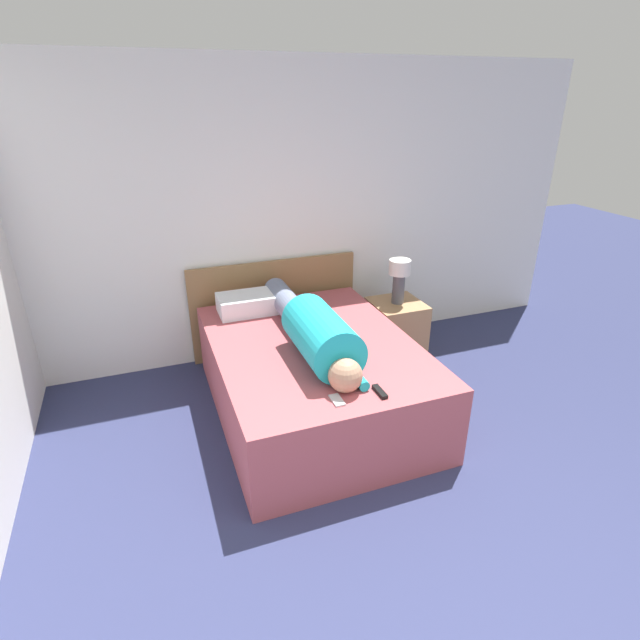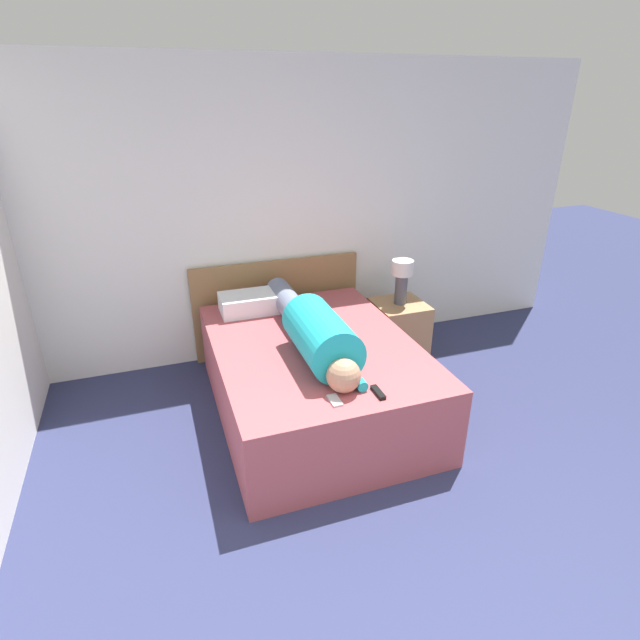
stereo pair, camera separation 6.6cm
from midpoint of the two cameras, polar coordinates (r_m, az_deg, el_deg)
wall_back at (r=4.60m, az=-3.44°, el=11.91°), size 5.76×0.06×2.60m
bed at (r=3.89m, az=-1.24°, el=-6.52°), size 1.46×1.95×0.60m
headboard at (r=4.74m, az=-5.57°, el=1.48°), size 1.58×0.04×0.91m
nightstand at (r=4.74m, az=8.23°, el=-1.07°), size 0.46×0.47×0.55m
table_lamp at (r=4.54m, az=8.63°, el=5.00°), size 0.19×0.19×0.41m
person_lying at (r=3.57m, az=-1.22°, el=-1.20°), size 0.37×1.72×0.37m
pillow_near_headboard at (r=4.28m, az=-8.43°, el=1.92°), size 0.54×0.31×0.16m
tv_remote at (r=3.16m, az=6.26°, el=-8.15°), size 0.04×0.15×0.02m
cell_phone at (r=3.07m, az=1.32°, el=-9.15°), size 0.06×0.13×0.01m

